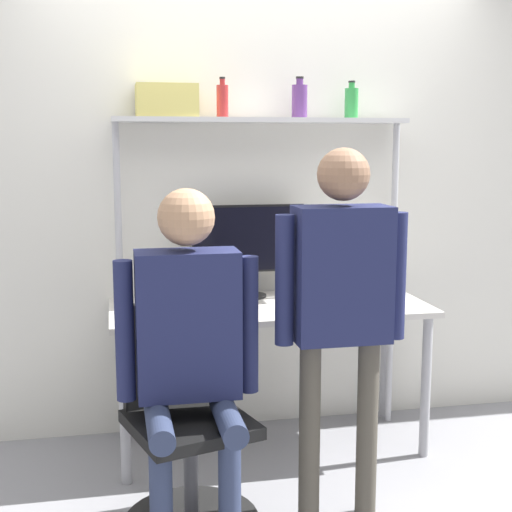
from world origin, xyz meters
The scene contains 14 objects.
ground_plane centered at (0.00, 0.00, 0.00)m, with size 12.00×12.00×0.00m, color gray.
wall_back centered at (0.00, 0.73, 1.35)m, with size 8.00×0.06×2.70m.
desk centered at (0.00, 0.36, 0.69)m, with size 1.63×0.68×0.77m.
shelf_unit centered at (0.00, 0.56, 1.45)m, with size 1.55×0.25×1.73m.
monitor centered at (-0.07, 0.57, 1.06)m, with size 0.61×0.19×0.50m.
laptop centered at (-0.44, 0.25, 0.83)m, with size 0.34×0.23×0.22m.
cell_phone centered at (-0.15, 0.24, 0.78)m, with size 0.07×0.15×0.01m.
office_chair centered at (-0.51, -0.37, 0.29)m, with size 0.57×0.57×0.94m.
person_seated centered at (-0.50, -0.41, 0.85)m, with size 0.58×0.47×1.43m.
person_standing centered at (0.13, -0.42, 1.01)m, with size 0.56×0.21×1.58m.
bottle_green centered at (0.49, 0.56, 1.82)m, with size 0.07×0.07×0.20m.
bottle_purple centered at (0.20, 0.56, 1.82)m, with size 0.08×0.08×0.21m.
bottle_red centered at (-0.21, 0.56, 1.82)m, with size 0.06×0.06×0.21m.
storage_box centered at (-0.50, 0.56, 1.81)m, with size 0.31×0.22×0.16m.
Camera 1 is at (-0.79, -3.16, 1.60)m, focal length 50.00 mm.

